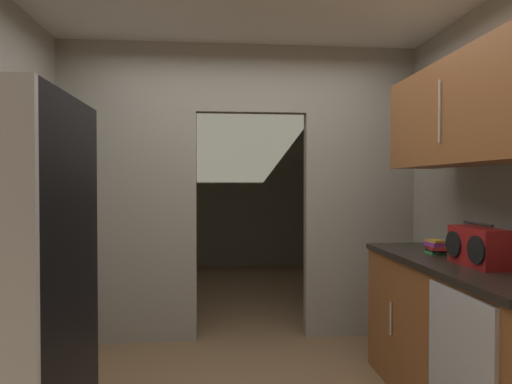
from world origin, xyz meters
TOP-DOWN VIEW (x-y plane):
  - kitchen_partition at (-0.03, 1.55)m, footprint 3.15×0.12m
  - adjoining_room_shell at (0.00, 3.80)m, footprint 3.15×3.47m
  - lower_cabinet_run at (1.25, 0.07)m, footprint 0.65×1.66m
  - dishwasher at (0.93, -0.40)m, footprint 0.02×0.56m
  - upper_cabinet_counterside at (1.25, 0.07)m, footprint 0.36×1.49m
  - boombox at (1.22, -0.08)m, footprint 0.16×0.37m
  - book_stack at (1.21, 0.34)m, footprint 0.15×0.17m

SIDE VIEW (x-z plane):
  - dishwasher at x=0.93m, z-range 0.00..0.87m
  - lower_cabinet_run at x=1.25m, z-range 0.00..0.93m
  - book_stack at x=1.21m, z-range 0.93..1.02m
  - boombox at x=1.22m, z-range 0.91..1.16m
  - adjoining_room_shell at x=0.00m, z-range 0.00..2.61m
  - kitchen_partition at x=-0.03m, z-range 0.09..2.70m
  - upper_cabinet_counterside at x=1.25m, z-range 1.50..2.11m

